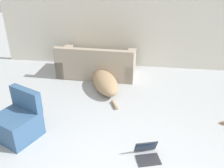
{
  "coord_description": "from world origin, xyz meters",
  "views": [
    {
      "loc": [
        0.1,
        -2.15,
        2.71
      ],
      "look_at": [
        -0.4,
        1.69,
        0.67
      ],
      "focal_mm": 40.0,
      "sensor_mm": 36.0,
      "label": 1
    }
  ],
  "objects_px": {
    "couch": "(97,65)",
    "laptop_open": "(147,152)",
    "dog": "(104,81)",
    "side_chair": "(19,122)"
  },
  "relations": [
    {
      "from": "couch",
      "to": "side_chair",
      "type": "bearing_deg",
      "value": 73.32
    },
    {
      "from": "dog",
      "to": "couch",
      "type": "bearing_deg",
      "value": -0.86
    },
    {
      "from": "couch",
      "to": "side_chair",
      "type": "height_order",
      "value": "couch"
    },
    {
      "from": "side_chair",
      "to": "couch",
      "type": "bearing_deg",
      "value": 96.31
    },
    {
      "from": "couch",
      "to": "laptop_open",
      "type": "height_order",
      "value": "couch"
    },
    {
      "from": "couch",
      "to": "laptop_open",
      "type": "bearing_deg",
      "value": 116.6
    },
    {
      "from": "couch",
      "to": "laptop_open",
      "type": "xyz_separation_m",
      "value": [
        1.25,
        -2.7,
        -0.19
      ]
    },
    {
      "from": "dog",
      "to": "laptop_open",
      "type": "xyz_separation_m",
      "value": [
        0.95,
        -2.0,
        -0.1
      ]
    },
    {
      "from": "laptop_open",
      "to": "dog",
      "type": "bearing_deg",
      "value": 99.03
    },
    {
      "from": "couch",
      "to": "dog",
      "type": "xyz_separation_m",
      "value": [
        0.3,
        -0.7,
        -0.09
      ]
    }
  ]
}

